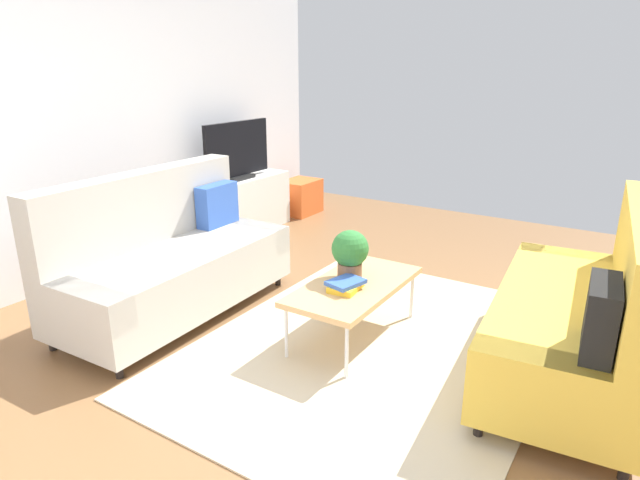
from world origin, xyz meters
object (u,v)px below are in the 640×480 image
(vase_0, at_px, (197,182))
(storage_trunk, at_px, (300,197))
(coffee_table, at_px, (354,287))
(table_book_0, at_px, (346,287))
(couch_green, at_px, (582,313))
(tv_console, at_px, (239,206))
(potted_plant, at_px, (350,252))
(couch_beige, at_px, (170,259))
(bottle_0, at_px, (215,176))
(tv, at_px, (237,151))

(vase_0, bearing_deg, storage_trunk, -5.10)
(coffee_table, bearing_deg, storage_trunk, 41.06)
(coffee_table, xyz_separation_m, vase_0, (0.91, 2.41, 0.31))
(storage_trunk, relative_size, table_book_0, 2.17)
(coffee_table, height_order, vase_0, vase_0)
(couch_green, bearing_deg, storage_trunk, 52.60)
(storage_trunk, height_order, table_book_0, table_book_0)
(table_book_0, bearing_deg, tv_console, 55.57)
(storage_trunk, xyz_separation_m, vase_0, (-1.68, 0.15, 0.48))
(potted_plant, bearing_deg, storage_trunk, 40.85)
(couch_green, bearing_deg, tv_console, 66.99)
(couch_beige, xyz_separation_m, bottle_0, (1.49, 0.90, 0.30))
(couch_green, relative_size, storage_trunk, 3.79)
(tv, bearing_deg, bottle_0, -177.10)
(couch_beige, distance_m, vase_0, 1.65)
(tv_console, relative_size, storage_trunk, 2.69)
(tv, xyz_separation_m, table_book_0, (-1.62, -2.34, -0.51))
(tv_console, distance_m, vase_0, 0.70)
(couch_beige, xyz_separation_m, coffee_table, (0.39, -1.42, -0.05))
(couch_beige, distance_m, coffee_table, 1.47)
(couch_beige, height_order, tv, tv)
(bottle_0, bearing_deg, vase_0, 154.06)
(table_book_0, bearing_deg, potted_plant, 22.55)
(couch_beige, xyz_separation_m, tv_console, (1.88, 0.94, -0.12))
(coffee_table, xyz_separation_m, storage_trunk, (2.59, 2.26, -0.17))
(table_book_0, xyz_separation_m, bottle_0, (1.22, 2.32, 0.30))
(tv_console, distance_m, tv, 0.63)
(couch_beige, height_order, couch_green, same)
(couch_green, xyz_separation_m, coffee_table, (-0.29, 1.42, -0.05))
(tv, distance_m, vase_0, 0.63)
(couch_beige, relative_size, vase_0, 15.21)
(tv_console, relative_size, bottle_0, 6.94)
(couch_beige, relative_size, tv_console, 1.38)
(potted_plant, bearing_deg, bottle_0, 65.41)
(tv, distance_m, table_book_0, 2.89)
(couch_green, bearing_deg, potted_plant, 92.94)
(tv, distance_m, bottle_0, 0.45)
(tv_console, height_order, storage_trunk, tv_console)
(tv_console, xyz_separation_m, potted_plant, (-1.42, -2.28, 0.29))
(coffee_table, distance_m, tv_console, 2.79)
(tv, relative_size, potted_plant, 2.83)
(coffee_table, bearing_deg, table_book_0, -178.67)
(table_book_0, bearing_deg, storage_trunk, 39.76)
(vase_0, bearing_deg, bottle_0, -25.94)
(tv_console, height_order, bottle_0, bottle_0)
(couch_beige, relative_size, tv, 1.93)
(tv, bearing_deg, tv_console, 90.00)
(couch_beige, relative_size, potted_plant, 5.45)
(storage_trunk, bearing_deg, potted_plant, -139.15)
(couch_beige, bearing_deg, storage_trunk, -166.35)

